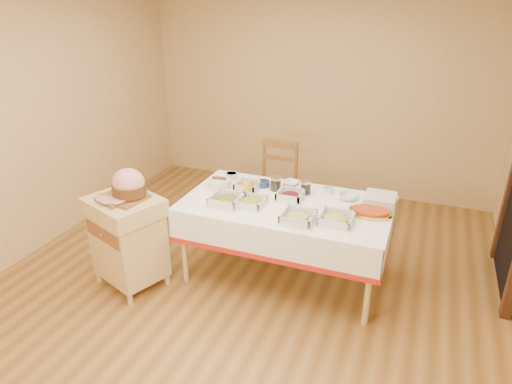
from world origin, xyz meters
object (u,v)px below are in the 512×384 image
(dining_chair, at_px, (275,185))
(bread_basket, at_px, (219,183))
(mustard_bottle, at_px, (246,188))
(plate_stack, at_px, (380,200))
(dining_table, at_px, (286,219))
(brass_platter, at_px, (370,212))
(butcher_cart, at_px, (128,237))
(ham_on_board, at_px, (128,186))
(preserve_jar_right, at_px, (306,188))
(preserve_jar_left, at_px, (276,184))

(dining_chair, relative_size, bread_basket, 4.42)
(mustard_bottle, xyz_separation_m, plate_stack, (1.16, 0.23, -0.02))
(dining_table, distance_m, plate_stack, 0.84)
(dining_table, distance_m, brass_platter, 0.75)
(butcher_cart, xyz_separation_m, mustard_bottle, (0.87, 0.64, 0.35))
(ham_on_board, xyz_separation_m, plate_stack, (2.00, 0.84, -0.16))
(preserve_jar_right, bearing_deg, dining_table, -111.74)
(preserve_jar_left, height_order, bread_basket, preserve_jar_left)
(butcher_cart, xyz_separation_m, preserve_jar_left, (1.08, 0.85, 0.34))
(preserve_jar_right, distance_m, plate_stack, 0.67)
(preserve_jar_left, xyz_separation_m, mustard_bottle, (-0.21, -0.21, 0.01))
(plate_stack, bearing_deg, brass_platter, -103.23)
(butcher_cart, height_order, plate_stack, plate_stack)
(ham_on_board, distance_m, mustard_bottle, 1.04)
(bread_basket, distance_m, plate_stack, 1.48)
(mustard_bottle, bearing_deg, plate_stack, 11.38)
(dining_table, xyz_separation_m, butcher_cart, (-1.26, -0.62, -0.12))
(preserve_jar_left, xyz_separation_m, bread_basket, (-0.52, -0.13, -0.02))
(butcher_cart, bearing_deg, dining_table, 26.26)
(dining_table, xyz_separation_m, bread_basket, (-0.70, 0.10, 0.20))
(dining_table, relative_size, dining_chair, 1.86)
(mustard_bottle, height_order, plate_stack, mustard_bottle)
(plate_stack, height_order, brass_platter, plate_stack)
(ham_on_board, distance_m, plate_stack, 2.17)
(dining_table, height_order, plate_stack, plate_stack)
(dining_chair, distance_m, mustard_bottle, 0.97)
(dining_table, bearing_deg, brass_platter, 2.98)
(bread_basket, distance_m, brass_platter, 1.43)
(plate_stack, bearing_deg, bread_basket, -174.06)
(dining_chair, bearing_deg, preserve_jar_right, -52.20)
(plate_stack, bearing_deg, ham_on_board, -157.17)
(bread_basket, height_order, plate_stack, bread_basket)
(preserve_jar_left, height_order, brass_platter, preserve_jar_left)
(preserve_jar_right, height_order, plate_stack, preserve_jar_right)
(dining_table, bearing_deg, dining_chair, 114.34)
(dining_table, height_order, bread_basket, bread_basket)
(dining_table, distance_m, butcher_cart, 1.41)
(ham_on_board, bearing_deg, preserve_jar_right, 32.59)
(dining_chair, relative_size, brass_platter, 2.73)
(brass_platter, bearing_deg, dining_chair, 142.14)
(ham_on_board, height_order, preserve_jar_right, ham_on_board)
(dining_table, bearing_deg, mustard_bottle, 177.73)
(butcher_cart, relative_size, dining_chair, 0.87)
(bread_basket, bearing_deg, preserve_jar_left, 14.32)
(dining_chair, xyz_separation_m, preserve_jar_left, (0.24, -0.70, 0.32))
(dining_chair, height_order, brass_platter, dining_chair)
(butcher_cart, bearing_deg, dining_chair, 61.45)
(butcher_cart, bearing_deg, ham_on_board, 38.12)
(preserve_jar_left, relative_size, brass_platter, 0.37)
(butcher_cart, relative_size, mustard_bottle, 5.42)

